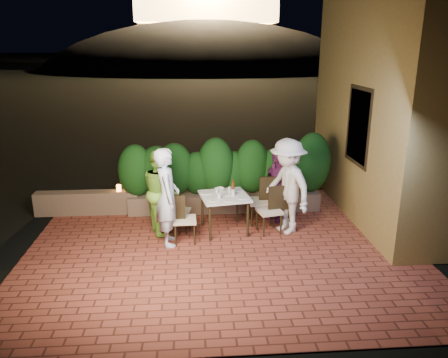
{
  "coord_description": "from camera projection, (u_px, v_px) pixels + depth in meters",
  "views": [
    {
      "loc": [
        -0.5,
        -6.81,
        3.55
      ],
      "look_at": [
        0.11,
        1.24,
        1.05
      ],
      "focal_mm": 35.0,
      "sensor_mm": 36.0,
      "label": 1
    }
  ],
  "objects": [
    {
      "name": "hedge",
      "position": [
        225.0,
        169.0,
        9.5
      ],
      "size": [
        4.0,
        0.7,
        1.1
      ],
      "primitive_type": null,
      "color": "#113910",
      "rests_on": "planter"
    },
    {
      "name": "glass_ne",
      "position": [
        233.0,
        193.0,
        8.4
      ],
      "size": [
        0.07,
        0.07,
        0.12
      ],
      "primitive_type": "cylinder",
      "color": "silver",
      "rests_on": "dining_table"
    },
    {
      "name": "plate_sw",
      "position": [
        206.0,
        193.0,
        8.57
      ],
      "size": [
        0.25,
        0.25,
        0.01
      ],
      "primitive_type": "cylinder",
      "color": "white",
      "rests_on": "dining_table"
    },
    {
      "name": "window_pane",
      "position": [
        360.0,
        126.0,
        8.62
      ],
      "size": [
        0.08,
        1.0,
        1.4
      ],
      "primitive_type": "cube",
      "color": "black",
      "rests_on": "building_wall"
    },
    {
      "name": "chair_right_back",
      "position": [
        260.0,
        200.0,
        8.92
      ],
      "size": [
        0.46,
        0.46,
        0.99
      ],
      "primitive_type": null,
      "rotation": [
        0.0,
        0.0,
        3.13
      ],
      "color": "black",
      "rests_on": "ground"
    },
    {
      "name": "chair_left_front",
      "position": [
        185.0,
        219.0,
        8.08
      ],
      "size": [
        0.43,
        0.43,
        0.91
      ],
      "primitive_type": null,
      "rotation": [
        0.0,
        0.0,
        0.02
      ],
      "color": "black",
      "rests_on": "ground"
    },
    {
      "name": "bowl",
      "position": [
        220.0,
        189.0,
        8.72
      ],
      "size": [
        0.27,
        0.27,
        0.05
      ],
      "primitive_type": "imported",
      "rotation": [
        0.0,
        0.0,
        0.56
      ],
      "color": "white",
      "rests_on": "dining_table"
    },
    {
      "name": "dining_table",
      "position": [
        224.0,
        213.0,
        8.55
      ],
      "size": [
        1.03,
        1.03,
        0.75
      ],
      "primitive_type": null,
      "rotation": [
        0.0,
        0.0,
        0.17
      ],
      "color": "white",
      "rests_on": "ground"
    },
    {
      "name": "window_frame",
      "position": [
        359.0,
        126.0,
        8.62
      ],
      "size": [
        0.06,
        1.15,
        1.55
      ],
      "primitive_type": "cube",
      "color": "black",
      "rests_on": "building_wall"
    },
    {
      "name": "ground",
      "position": [
        223.0,
        259.0,
        7.58
      ],
      "size": [
        400.0,
        400.0,
        0.0
      ],
      "primitive_type": "plane",
      "color": "black",
      "rests_on": "ground"
    },
    {
      "name": "diner_blue",
      "position": [
        167.0,
        197.0,
        7.86
      ],
      "size": [
        0.51,
        0.71,
        1.82
      ],
      "primitive_type": "imported",
      "rotation": [
        0.0,
        0.0,
        1.69
      ],
      "color": "silver",
      "rests_on": "ground"
    },
    {
      "name": "plate_centre",
      "position": [
        226.0,
        194.0,
        8.48
      ],
      "size": [
        0.2,
        0.2,
        0.01
      ],
      "primitive_type": "cylinder",
      "color": "white",
      "rests_on": "dining_table"
    },
    {
      "name": "terrace_floor",
      "position": [
        221.0,
        249.0,
        8.07
      ],
      "size": [
        7.0,
        6.0,
        0.15
      ],
      "primitive_type": "cube",
      "color": "brown",
      "rests_on": "ground"
    },
    {
      "name": "diner_purple",
      "position": [
        277.0,
        186.0,
        8.97
      ],
      "size": [
        0.66,
        0.96,
        1.52
      ],
      "primitive_type": "imported",
      "rotation": [
        0.0,
        0.0,
        -1.21
      ],
      "color": "#67225E",
      "rests_on": "ground"
    },
    {
      "name": "beer_bottle",
      "position": [
        233.0,
        187.0,
        8.47
      ],
      "size": [
        0.06,
        0.06,
        0.3
      ],
      "primitive_type": null,
      "color": "#4F250D",
      "rests_on": "dining_table"
    },
    {
      "name": "plate_se",
      "position": [
        236.0,
        190.0,
        8.73
      ],
      "size": [
        0.24,
        0.24,
        0.01
      ],
      "primitive_type": "cylinder",
      "color": "white",
      "rests_on": "dining_table"
    },
    {
      "name": "planter",
      "position": [
        225.0,
        201.0,
        9.72
      ],
      "size": [
        4.2,
        0.55,
        0.4
      ],
      "primitive_type": "cube",
      "color": "brown",
      "rests_on": "ground"
    },
    {
      "name": "glass_nw",
      "position": [
        219.0,
        196.0,
        8.25
      ],
      "size": [
        0.06,
        0.06,
        0.11
      ],
      "primitive_type": "cylinder",
      "color": "silver",
      "rests_on": "dining_table"
    },
    {
      "name": "diner_white",
      "position": [
        287.0,
        186.0,
        8.38
      ],
      "size": [
        1.16,
        1.39,
        1.87
      ],
      "primitive_type": "imported",
      "rotation": [
        0.0,
        0.0,
        -1.11
      ],
      "color": "silver",
      "rests_on": "ground"
    },
    {
      "name": "chair_left_back",
      "position": [
        180.0,
        210.0,
        8.57
      ],
      "size": [
        0.47,
        0.47,
        0.85
      ],
      "primitive_type": null,
      "rotation": [
        0.0,
        0.0,
        -0.22
      ],
      "color": "black",
      "rests_on": "ground"
    },
    {
      "name": "chair_right_front",
      "position": [
        269.0,
        210.0,
        8.48
      ],
      "size": [
        0.52,
        0.52,
        0.94
      ],
      "primitive_type": null,
      "rotation": [
        0.0,
        0.0,
        3.36
      ],
      "color": "black",
      "rests_on": "ground"
    },
    {
      "name": "plate_nw",
      "position": [
        214.0,
        200.0,
        8.17
      ],
      "size": [
        0.22,
        0.22,
        0.01
      ],
      "primitive_type": "cylinder",
      "color": "white",
      "rests_on": "dining_table"
    },
    {
      "name": "diner_green",
      "position": [
        161.0,
        191.0,
        8.43
      ],
      "size": [
        0.85,
        0.97,
        1.67
      ],
      "primitive_type": "imported",
      "rotation": [
        0.0,
        0.0,
        1.89
      ],
      "color": "#7BBF3B",
      "rests_on": "ground"
    },
    {
      "name": "building_wall",
      "position": [
        390.0,
        97.0,
        9.0
      ],
      "size": [
        1.6,
        5.0,
        5.0
      ],
      "primitive_type": "cube",
      "color": "olive",
      "rests_on": "ground"
    },
    {
      "name": "hill",
      "position": [
        207.0,
        96.0,
        66.06
      ],
      "size": [
        52.0,
        40.0,
        22.0
      ],
      "primitive_type": "ellipsoid",
      "color": "black",
      "rests_on": "ground"
    },
    {
      "name": "parapet_lamp",
      "position": [
        119.0,
        188.0,
        9.44
      ],
      "size": [
        0.1,
        0.1,
        0.14
      ],
      "primitive_type": "cylinder",
      "color": "orange",
      "rests_on": "parapet"
    },
    {
      "name": "plate_front",
      "position": [
        229.0,
        200.0,
        8.16
      ],
      "size": [
        0.2,
        0.2,
        0.01
      ],
      "primitive_type": "cylinder",
      "color": "white",
      "rests_on": "dining_table"
    },
    {
      "name": "plate_ne",
      "position": [
        242.0,
        198.0,
        8.3
      ],
      "size": [
        0.19,
        0.19,
        0.01
      ],
      "primitive_type": "cylinder",
      "color": "white",
      "rests_on": "dining_table"
    },
    {
      "name": "glass_se",
      "position": [
        230.0,
        190.0,
        8.61
      ],
      "size": [
        0.06,
        0.06,
        0.11
      ],
      "primitive_type": "cylinder",
      "color": "silver",
      "rests_on": "dining_table"
    },
    {
      "name": "glass_sw",
      "position": [
        217.0,
        190.0,
        8.58
      ],
      "size": [
        0.06,
        0.06,
        0.1
      ],
      "primitive_type": "cylinder",
      "color": "silver",
      "rests_on": "dining_table"
    },
    {
      "name": "parapet",
      "position": [
        87.0,
        203.0,
        9.49
      ],
      "size": [
        2.2,
        0.3,
        0.5
      ],
      "primitive_type": "cube",
      "color": "brown",
      "rests_on": "ground"
    }
  ]
}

